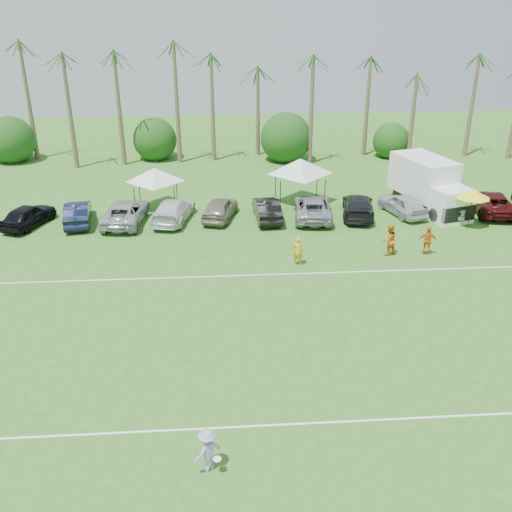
{
  "coord_description": "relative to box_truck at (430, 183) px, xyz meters",
  "views": [
    {
      "loc": [
        -0.43,
        -13.91,
        14.08
      ],
      "look_at": [
        1.51,
        13.05,
        1.6
      ],
      "focal_mm": 40.0,
      "sensor_mm": 36.0,
      "label": 1
    }
  ],
  "objects": [
    {
      "name": "field_lines",
      "position": [
        -14.61,
        -15.75,
        -1.88
      ],
      "size": [
        80.0,
        12.1,
        0.01
      ],
      "color": "white",
      "rests_on": "ground"
    },
    {
      "name": "bush_tree_2",
      "position": [
        -8.61,
        15.25,
        -0.09
      ],
      "size": [
        4.0,
        4.0,
        4.0
      ],
      "color": "brown",
      "rests_on": "ground"
    },
    {
      "name": "box_truck",
      "position": [
        0.0,
        0.0,
        0.0
      ],
      "size": [
        4.38,
        7.29,
        3.53
      ],
      "rotation": [
        0.0,
        0.0,
        0.28
      ],
      "color": "white",
      "rests_on": "ground"
    },
    {
      "name": "parked_car_1",
      "position": [
        -24.37,
        -1.16,
        -1.15
      ],
      "size": [
        2.22,
        4.68,
        1.48
      ],
      "primitive_type": "imported",
      "rotation": [
        0.0,
        0.0,
        3.29
      ],
      "color": "black",
      "rests_on": "ground"
    },
    {
      "name": "palm_tree_7",
      "position": [
        -6.61,
        14.25,
        8.18
      ],
      "size": [
        2.4,
        2.4,
        11.9
      ],
      "color": "brown",
      "rests_on": "ground"
    },
    {
      "name": "parked_car_2",
      "position": [
        -21.2,
        -1.26,
        -1.15
      ],
      "size": [
        2.98,
        5.54,
        1.48
      ],
      "primitive_type": "imported",
      "rotation": [
        0.0,
        0.0,
        3.04
      ],
      "color": "#A4A5A7",
      "rests_on": "ground"
    },
    {
      "name": "palm_tree_2",
      "position": [
        -26.61,
        14.25,
        7.33
      ],
      "size": [
        2.4,
        2.4,
        10.9
      ],
      "color": "brown",
      "rests_on": "ground"
    },
    {
      "name": "parked_car_8",
      "position": [
        -2.16,
        -1.0,
        -1.15
      ],
      "size": [
        2.86,
        4.65,
        1.48
      ],
      "primitive_type": "imported",
      "rotation": [
        0.0,
        0.0,
        3.42
      ],
      "color": "#B4B5BD",
      "rests_on": "ground"
    },
    {
      "name": "palm_tree_4",
      "position": [
        -18.61,
        14.25,
        5.59
      ],
      "size": [
        2.4,
        2.4,
        8.9
      ],
      "color": "brown",
      "rests_on": "ground"
    },
    {
      "name": "parked_car_7",
      "position": [
        -5.33,
        -1.06,
        -1.15
      ],
      "size": [
        3.05,
        5.41,
        1.48
      ],
      "primitive_type": "imported",
      "rotation": [
        0.0,
        0.0,
        2.94
      ],
      "color": "black",
      "rests_on": "ground"
    },
    {
      "name": "sideline_player_b",
      "position": [
        -5.05,
        -7.61,
        -0.94
      ],
      "size": [
        1.12,
        1.01,
        1.9
      ],
      "primitive_type": "imported",
      "rotation": [
        0.0,
        0.0,
        3.51
      ],
      "color": "orange",
      "rests_on": "ground"
    },
    {
      "name": "sideline_player_c",
      "position": [
        -2.76,
        -7.73,
        -1.01
      ],
      "size": [
        1.11,
        0.7,
        1.75
      ],
      "primitive_type": "imported",
      "rotation": [
        0.0,
        0.0,
        2.86
      ],
      "color": "orange",
      "rests_on": "ground"
    },
    {
      "name": "palm_tree_1",
      "position": [
        -31.61,
        14.25,
        6.46
      ],
      "size": [
        2.4,
        2.4,
        9.9
      ],
      "color": "brown",
      "rests_on": "ground"
    },
    {
      "name": "sideline_player_a",
      "position": [
        -10.56,
        -8.55,
        -1.05
      ],
      "size": [
        0.72,
        0.61,
        1.68
      ],
      "primitive_type": "imported",
      "rotation": [
        0.0,
        0.0,
        2.73
      ],
      "color": "#FFA31C",
      "rests_on": "ground"
    },
    {
      "name": "palm_tree_5",
      "position": [
        -14.61,
        14.25,
        6.46
      ],
      "size": [
        2.4,
        2.4,
        9.9
      ],
      "color": "brown",
      "rests_on": "ground"
    },
    {
      "name": "frisbee_player",
      "position": [
        -15.59,
        -23.66,
        -1.09
      ],
      "size": [
        1.18,
        1.09,
        1.6
      ],
      "rotation": [
        0.0,
        0.0,
        3.78
      ],
      "color": "#A199DA",
      "rests_on": "ground"
    },
    {
      "name": "bush_tree_1",
      "position": [
        -20.61,
        15.25,
        -0.09
      ],
      "size": [
        4.0,
        4.0,
        4.0
      ],
      "color": "brown",
      "rests_on": "ground"
    },
    {
      "name": "parked_car_3",
      "position": [
        -18.02,
        -1.03,
        -1.15
      ],
      "size": [
        3.11,
        5.42,
        1.48
      ],
      "primitive_type": "imported",
      "rotation": [
        0.0,
        0.0,
        2.93
      ],
      "color": "silver",
      "rests_on": "ground"
    },
    {
      "name": "canopy_tent_left",
      "position": [
        -19.37,
        1.63,
        1.05
      ],
      "size": [
        4.23,
        4.23,
        3.43
      ],
      "color": "black",
      "rests_on": "ground"
    },
    {
      "name": "parked_car_9",
      "position": [
        1.01,
        -1.15,
        -1.15
      ],
      "size": [
        2.53,
        4.73,
        1.48
      ],
      "primitive_type": "imported",
      "rotation": [
        0.0,
        0.0,
        2.92
      ],
      "color": "gray",
      "rests_on": "ground"
    },
    {
      "name": "parked_car_10",
      "position": [
        4.19,
        -1.1,
        -1.15
      ],
      "size": [
        3.32,
        5.66,
        1.48
      ],
      "primitive_type": "imported",
      "rotation": [
        0.0,
        0.0,
        2.97
      ],
      "color": "#430D0D",
      "rests_on": "ground"
    },
    {
      "name": "palm_tree_10",
      "position": [
        8.39,
        14.25,
        7.33
      ],
      "size": [
        2.4,
        2.4,
        10.9
      ],
      "color": "brown",
      "rests_on": "ground"
    },
    {
      "name": "parked_car_6",
      "position": [
        -8.51,
        -1.22,
        -1.15
      ],
      "size": [
        3.07,
        5.58,
        1.48
      ],
      "primitive_type": "imported",
      "rotation": [
        0.0,
        0.0,
        3.02
      ],
      "color": "#8F949A",
      "rests_on": "ground"
    },
    {
      "name": "parked_car_5",
      "position": [
        -11.68,
        -1.27,
        -1.15
      ],
      "size": [
        1.79,
        4.56,
        1.48
      ],
      "primitive_type": "imported",
      "rotation": [
        0.0,
        0.0,
        3.19
      ],
      "color": "black",
      "rests_on": "ground"
    },
    {
      "name": "palm_tree_9",
      "position": [
        3.39,
        14.25,
        6.46
      ],
      "size": [
        2.4,
        2.4,
        9.9
      ],
      "color": "brown",
      "rests_on": "ground"
    },
    {
      "name": "market_umbrella",
      "position": [
        1.54,
        -3.54,
        0.37
      ],
      "size": [
        2.26,
        2.26,
        2.52
      ],
      "color": "black",
      "rests_on": "ground"
    },
    {
      "name": "ground",
      "position": [
        -14.61,
        -23.75,
        -1.89
      ],
      "size": [
        120.0,
        120.0,
        0.0
      ],
      "primitive_type": "plane",
      "color": "#31691F",
      "rests_on": "ground"
    },
    {
      "name": "canopy_tent_right",
      "position": [
        -9.01,
        1.84,
        1.47
      ],
      "size": [
        4.84,
        4.84,
        3.92
      ],
      "color": "black",
      "rests_on": "ground"
    },
    {
      "name": "parked_car_4",
      "position": [
        -14.85,
        -0.91,
        -1.15
      ],
      "size": [
        2.87,
        4.66,
        1.48
      ],
      "primitive_type": "imported",
      "rotation": [
        0.0,
        0.0,
        2.86
      ],
      "color": "gray",
      "rests_on": "ground"
    },
    {
      "name": "bush_tree_0",
      "position": [
        -33.61,
        15.25,
        -0.09
      ],
      "size": [
        4.0,
        4.0,
        4.0
      ],
      "color": "brown",
      "rests_on": "ground"
    },
    {
      "name": "palm_tree_3",
      "position": [
        -22.61,
        14.25,
        8.18
      ],
      "size": [
        2.4,
        2.4,
        11.9
      ],
      "color": "brown",
      "rests_on": "ground"
    },
    {
      "name": "bush_tree_3",
      "position": [
        1.39,
        15.25,
        -0.09
      ],
      "size": [
        4.0,
        4.0,
        4.0
      ],
      "color": "brown",
      "rests_on": "ground"
    },
    {
      "name": "parked_car_0",
      "position": [
        -27.54,
        -1.35,
        -1.15
      ],
      "size": [
        3.17,
        4.68,
        1.48
      ],
      "primitive_type": "imported",
      "rotation": [
        0.0,
        0.0,
        2.78
      ],
      "color": "black",
      "rests_on": "ground"
    },
    {
      "name": "palm_tree_8",
      "position": [
        -1.61,
        14.25,
        5.59
      ],
      "size": [
        2.4,
        2.4,
        8.9
      ],
      "color": "brown",
      "rests_on": "ground"
    },
    {
      "name": "palm_tree_6",
      "position": [
        -10.61,
        14.25,
        7.33
      ],
      "size": [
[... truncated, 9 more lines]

